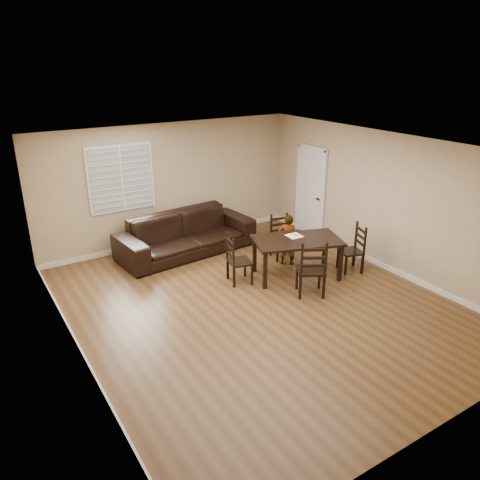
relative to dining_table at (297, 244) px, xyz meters
name	(u,v)px	position (x,y,z in m)	size (l,w,h in m)	color
ground	(258,304)	(-1.26, -0.53, -0.68)	(7.00, 7.00, 0.00)	brown
room	(255,201)	(-1.23, -0.35, 1.13)	(6.04, 7.04, 2.72)	tan
dining_table	(297,244)	(0.00, 0.00, 0.00)	(1.85, 1.41, 0.77)	black
chair_near	(280,237)	(0.33, 0.98, -0.26)	(0.49, 0.46, 0.93)	black
chair_far	(312,272)	(-0.31, -0.82, -0.20)	(0.64, 0.63, 1.07)	black
chair_left	(234,261)	(-1.18, 0.40, -0.24)	(0.49, 0.51, 0.97)	black
chair_right	(356,250)	(1.17, -0.41, -0.24)	(0.52, 0.54, 0.96)	black
child	(287,240)	(0.20, 0.56, -0.15)	(0.39, 0.26, 1.07)	gray
napkin	(294,236)	(0.06, 0.17, 0.09)	(0.28, 0.28, 0.00)	white
donut	(295,235)	(0.08, 0.17, 0.11)	(0.09, 0.09, 0.03)	#C59546
sofa	(186,234)	(-1.28, 2.19, -0.25)	(2.98, 1.16, 0.87)	black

